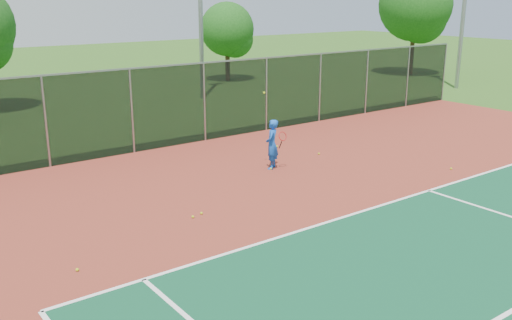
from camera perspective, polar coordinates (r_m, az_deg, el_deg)
The scene contains 13 objects.
ground at distance 14.12m, azimuth 21.72°, elevation -7.77°, with size 120.00×120.00×0.00m, color #285217.
court_apron at distance 15.14m, azimuth 15.32°, elevation -5.51°, with size 30.00×20.00×0.02m, color maroon.
fence_back at distance 22.02m, azimuth -5.19°, elevation 5.89°, with size 30.00×0.06×3.03m.
tennis_player at distance 18.40m, azimuth 1.62°, elevation 1.59°, with size 0.70×0.75×2.53m.
practice_ball_0 at distance 18.46m, azimuth 1.51°, elevation -0.87°, with size 0.07×0.07×0.07m, color #B2CB17.
practice_ball_1 at distance 14.79m, azimuth -5.48°, elevation -5.32°, with size 0.07×0.07×0.07m, color #B2CB17.
practice_ball_3 at distance 19.50m, azimuth 18.93°, elevation -0.82°, with size 0.07×0.07×0.07m, color #B2CB17.
practice_ball_4 at distance 14.58m, azimuth -6.33°, elevation -5.67°, with size 0.07×0.07×0.07m, color #B2CB17.
practice_ball_5 at distance 20.33m, azimuth 6.31°, elevation 0.64°, with size 0.07×0.07×0.07m, color #B2CB17.
practice_ball_6 at distance 12.40m, azimuth -17.45°, elevation -10.43°, with size 0.07×0.07×0.07m, color #B2CB17.
practice_ball_7 at distance 21.20m, azimuth 2.11°, elevation 1.37°, with size 0.07×0.07×0.07m, color #B2CB17.
tree_back_mid at distance 38.01m, azimuth -2.72°, elevation 12.70°, with size 3.48×3.48×5.11m.
tree_back_right at distance 42.30m, azimuth 15.79°, elevation 14.41°, with size 5.03×5.03×7.39m.
Camera 1 is at (-11.29, -6.51, 5.43)m, focal length 40.00 mm.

